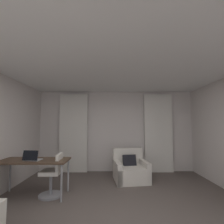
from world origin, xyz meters
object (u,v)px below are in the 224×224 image
object	(u,v)px
armchair	(130,170)
desk_chair	(52,177)
desk	(34,163)
laptop	(31,158)

from	to	relation	value
armchair	desk_chair	size ratio (longest dim) A/B	1.10
desk	desk_chair	world-z (taller)	desk_chair
desk	laptop	xyz separation A→B (m)	(-0.01, -0.09, 0.11)
armchair	desk	world-z (taller)	armchair
desk	desk_chair	distance (m)	0.50
armchair	desk_chair	distance (m)	2.03
desk	laptop	distance (m)	0.14
desk_chair	laptop	size ratio (longest dim) A/B	2.56
armchair	desk_chair	bearing A→B (deg)	-150.14
desk	desk_chair	size ratio (longest dim) A/B	1.61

